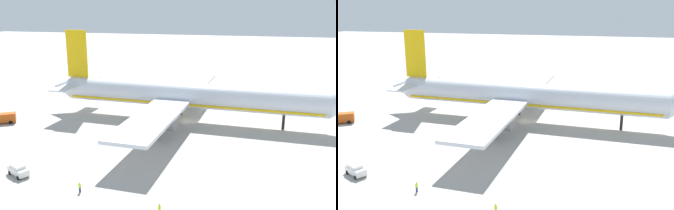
{
  "view_description": "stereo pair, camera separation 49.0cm",
  "coord_description": "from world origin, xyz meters",
  "views": [
    {
      "loc": [
        18.29,
        -86.96,
        28.38
      ],
      "look_at": [
        -4.77,
        -2.65,
        4.66
      ],
      "focal_mm": 38.35,
      "sensor_mm": 36.0,
      "label": 1
    },
    {
      "loc": [
        18.76,
        -86.83,
        28.38
      ],
      "look_at": [
        -4.77,
        -2.65,
        4.66
      ],
      "focal_mm": 38.35,
      "sensor_mm": 36.0,
      "label": 2
    }
  ],
  "objects": [
    {
      "name": "ground_worker_1",
      "position": [
        -8.85,
        -40.97,
        0.87
      ],
      "size": [
        0.51,
        0.51,
        1.71
      ],
      "color": "navy",
      "rests_on": "ground"
    },
    {
      "name": "traffic_cone_0",
      "position": [
        39.45,
        37.61,
        0.28
      ],
      "size": [
        0.36,
        0.36,
        0.55
      ],
      "primitive_type": "cone",
      "color": "orange",
      "rests_on": "ground"
    },
    {
      "name": "baggage_cart_1",
      "position": [
        -48.5,
        45.21,
        0.68
      ],
      "size": [
        3.23,
        2.47,
        1.23
      ],
      "color": "gray",
      "rests_on": "ground"
    },
    {
      "name": "airliner",
      "position": [
        -1.34,
        0.01,
        6.62
      ],
      "size": [
        78.23,
        68.97,
        22.72
      ],
      "color": "silver",
      "rests_on": "ground"
    },
    {
      "name": "traffic_cone_3",
      "position": [
        -40.9,
        27.35,
        0.28
      ],
      "size": [
        0.36,
        0.36,
        0.55
      ],
      "primitive_type": "cone",
      "color": "orange",
      "rests_on": "ground"
    },
    {
      "name": "service_van",
      "position": [
        -22.18,
        -38.42,
        1.03
      ],
      "size": [
        4.83,
        3.6,
        1.97
      ],
      "color": "white",
      "rests_on": "ground"
    },
    {
      "name": "service_truck_2",
      "position": [
        -45.3,
        -14.57,
        1.51
      ],
      "size": [
        7.02,
        5.79,
        2.73
      ],
      "color": "#BF4C14",
      "rests_on": "ground"
    },
    {
      "name": "traffic_cone_1",
      "position": [
        30.36,
        35.89,
        0.28
      ],
      "size": [
        0.36,
        0.36,
        0.55
      ],
      "primitive_type": "cone",
      "color": "orange",
      "rests_on": "ground"
    },
    {
      "name": "traffic_cone_2",
      "position": [
        -12.29,
        41.74,
        0.28
      ],
      "size": [
        0.36,
        0.36,
        0.55
      ],
      "primitive_type": "cone",
      "color": "orange",
      "rests_on": "ground"
    },
    {
      "name": "ground_worker_2",
      "position": [
        5.23,
        -43.83,
        0.88
      ],
      "size": [
        0.44,
        0.44,
        1.74
      ],
      "color": "navy",
      "rests_on": "ground"
    },
    {
      "name": "ground_plane",
      "position": [
        0.0,
        0.0,
        0.0
      ],
      "size": [
        600.0,
        600.0,
        0.0
      ],
      "primitive_type": "plane",
      "color": "#ADA8A0"
    }
  ]
}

